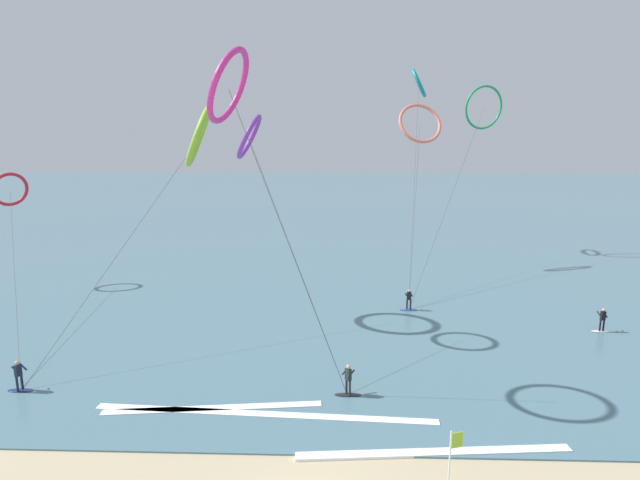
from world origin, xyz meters
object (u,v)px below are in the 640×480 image
object	(u,v)px
kite_magenta	(229,86)
kite_violet	(249,137)
surfer_navy	(19,378)
kite_emerald	(484,108)
surfer_ivory	(602,322)
surfer_cobalt	(409,301)
kite_coral	(420,123)
kite_crimson	(10,190)
surfer_charcoal	(348,382)
kite_lime	(198,136)
kite_teal	(419,83)
beach_flag	(453,455)

from	to	relation	value
kite_magenta	kite_violet	xyz separation A→B (m)	(-0.39, 7.45, -2.26)
surfer_navy	kite_emerald	bearing A→B (deg)	152.34
surfer_ivory	kite_violet	size ratio (longest dim) A/B	0.12
surfer_cobalt	kite_coral	size ratio (longest dim) A/B	0.10
kite_crimson	surfer_navy	bearing A→B (deg)	67.06
surfer_navy	kite_magenta	world-z (taller)	kite_magenta
surfer_ivory	kite_emerald	distance (m)	29.85
kite_violet	surfer_charcoal	bearing A→B (deg)	35.09
kite_emerald	kite_crimson	world-z (taller)	kite_emerald
kite_lime	kite_teal	bearing A→B (deg)	129.41
kite_lime	kite_teal	world-z (taller)	kite_teal
kite_emerald	kite_lime	bearing A→B (deg)	21.13
surfer_cobalt	surfer_ivory	size ratio (longest dim) A/B	1.00
kite_teal	surfer_navy	bearing A→B (deg)	157.96
kite_lime	kite_emerald	distance (m)	35.21
kite_violet	kite_coral	bearing A→B (deg)	142.18
surfer_navy	beach_flag	size ratio (longest dim) A/B	0.60
beach_flag	kite_coral	bearing A→B (deg)	83.00
surfer_charcoal	surfer_ivory	xyz separation A→B (m)	(17.80, 9.22, 0.00)
kite_magenta	kite_emerald	distance (m)	40.10
surfer_navy	kite_coral	distance (m)	40.06
kite_emerald	kite_violet	xyz separation A→B (m)	(-22.31, -26.09, -3.63)
kite_teal	beach_flag	xyz separation A→B (m)	(-5.38, -43.37, -17.94)
surfer_cobalt	kite_lime	world-z (taller)	kite_lime
surfer_cobalt	kite_violet	distance (m)	17.56
kite_emerald	beach_flag	xyz separation A→B (m)	(-12.55, -41.68, -15.03)
surfer_navy	kite_lime	size ratio (longest dim) A/B	0.11
surfer_navy	kite_crimson	distance (m)	24.28
surfer_cobalt	surfer_ivory	bearing A→B (deg)	-0.12
beach_flag	kite_lime	bearing A→B (deg)	126.61
surfer_navy	surfer_cobalt	distance (m)	26.01
surfer_cobalt	kite_teal	bearing A→B (deg)	97.75
surfer_cobalt	kite_violet	world-z (taller)	kite_violet
surfer_cobalt	kite_violet	bearing A→B (deg)	-138.66
surfer_navy	kite_crimson	bearing A→B (deg)	-130.61
surfer_cobalt	kite_teal	size ratio (longest dim) A/B	0.07
kite_magenta	kite_emerald	world-z (taller)	kite_emerald
kite_lime	kite_crimson	distance (m)	21.35
kite_coral	kite_emerald	xyz separation A→B (m)	(8.24, 6.56, 2.00)
surfer_ivory	kite_coral	bearing A→B (deg)	-75.15
kite_magenta	kite_emerald	xyz separation A→B (m)	(21.92, 33.55, 1.38)
surfer_charcoal	beach_flag	xyz separation A→B (m)	(3.55, -7.39, 1.07)
surfer_navy	kite_emerald	world-z (taller)	kite_emerald
surfer_ivory	kite_coral	size ratio (longest dim) A/B	0.10
kite_coral	kite_crimson	bearing A→B (deg)	-179.96
beach_flag	kite_teal	bearing A→B (deg)	82.92
surfer_charcoal	kite_crimson	xyz separation A→B (m)	(-29.72, 19.14, 8.05)
surfer_charcoal	kite_lime	size ratio (longest dim) A/B	0.11
surfer_charcoal	beach_flag	size ratio (longest dim) A/B	0.60
kite_coral	kite_teal	size ratio (longest dim) A/B	0.69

